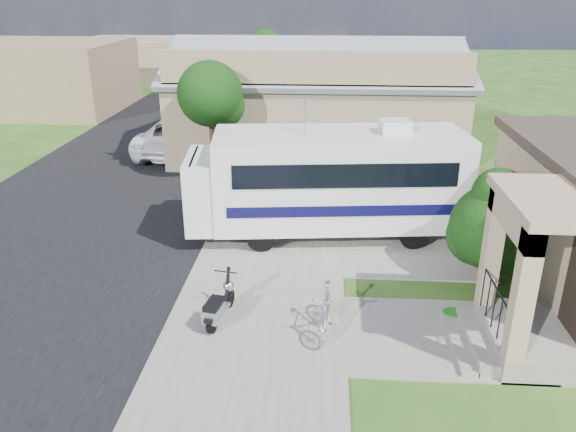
# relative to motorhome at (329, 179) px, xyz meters

# --- Properties ---
(ground) EXTENTS (120.00, 120.00, 0.00)m
(ground) POSITION_rel_motorhome_xyz_m (-0.58, -4.29, -1.77)
(ground) COLOR #204011
(street_slab) EXTENTS (9.00, 80.00, 0.02)m
(street_slab) POSITION_rel_motorhome_xyz_m (-8.08, 5.71, -1.76)
(street_slab) COLOR black
(street_slab) RESTS_ON ground
(sidewalk_slab) EXTENTS (4.00, 80.00, 0.06)m
(sidewalk_slab) POSITION_rel_motorhome_xyz_m (-1.58, 5.71, -1.74)
(sidewalk_slab) COLOR #626059
(sidewalk_slab) RESTS_ON ground
(driveway_slab) EXTENTS (7.00, 6.00, 0.05)m
(driveway_slab) POSITION_rel_motorhome_xyz_m (0.92, 0.21, -1.74)
(driveway_slab) COLOR #626059
(driveway_slab) RESTS_ON ground
(walk_slab) EXTENTS (4.00, 3.00, 0.05)m
(walk_slab) POSITION_rel_motorhome_xyz_m (2.42, -5.29, -1.74)
(walk_slab) COLOR #626059
(walk_slab) RESTS_ON ground
(warehouse) EXTENTS (12.50, 8.40, 5.04)m
(warehouse) POSITION_rel_motorhome_xyz_m (-0.58, 9.68, 0.22)
(warehouse) COLOR #887555
(warehouse) RESTS_ON ground
(distant_bldg_far) EXTENTS (10.00, 8.00, 4.00)m
(distant_bldg_far) POSITION_rel_motorhome_xyz_m (-17.58, 17.71, 0.23)
(distant_bldg_far) COLOR brown
(distant_bldg_far) RESTS_ON ground
(distant_bldg_near) EXTENTS (8.00, 7.00, 3.20)m
(distant_bldg_near) POSITION_rel_motorhome_xyz_m (-15.58, 29.71, -0.17)
(distant_bldg_near) COLOR #887555
(distant_bldg_near) RESTS_ON ground
(street_tree_a) EXTENTS (2.44, 2.40, 4.58)m
(street_tree_a) POSITION_rel_motorhome_xyz_m (-4.28, 4.76, 1.48)
(street_tree_a) COLOR black
(street_tree_a) RESTS_ON ground
(street_tree_b) EXTENTS (2.44, 2.40, 4.73)m
(street_tree_b) POSITION_rel_motorhome_xyz_m (-4.28, 14.76, 1.62)
(street_tree_b) COLOR black
(street_tree_b) RESTS_ON ground
(street_tree_c) EXTENTS (2.44, 2.40, 4.42)m
(street_tree_c) POSITION_rel_motorhome_xyz_m (-4.28, 23.76, 1.34)
(street_tree_c) COLOR black
(street_tree_c) RESTS_ON ground
(motorhome) EXTENTS (8.27, 3.38, 4.12)m
(motorhome) POSITION_rel_motorhome_xyz_m (0.00, 0.00, 0.00)
(motorhome) COLOR silver
(motorhome) RESTS_ON ground
(shrub) EXTENTS (2.42, 2.31, 2.97)m
(shrub) POSITION_rel_motorhome_xyz_m (4.20, -2.43, -0.25)
(shrub) COLOR black
(shrub) RESTS_ON ground
(scooter) EXTENTS (0.63, 1.55, 1.02)m
(scooter) POSITION_rel_motorhome_xyz_m (-2.39, -5.08, -1.31)
(scooter) COLOR black
(scooter) RESTS_ON ground
(bicycle) EXTENTS (0.66, 1.80, 1.06)m
(bicycle) POSITION_rel_motorhome_xyz_m (-0.04, -5.30, -1.24)
(bicycle) COLOR #9C9CA3
(bicycle) RESTS_ON ground
(pickup_truck) EXTENTS (3.58, 6.35, 1.67)m
(pickup_truck) POSITION_rel_motorhome_xyz_m (-6.51, 8.76, -0.93)
(pickup_truck) COLOR white
(pickup_truck) RESTS_ON ground
(van) EXTENTS (3.65, 6.77, 1.86)m
(van) POSITION_rel_motorhome_xyz_m (-7.20, 16.19, -0.84)
(van) COLOR white
(van) RESTS_ON ground
(garden_hose) EXTENTS (0.38, 0.38, 0.17)m
(garden_hose) POSITION_rel_motorhome_xyz_m (2.81, -4.55, -1.68)
(garden_hose) COLOR #196A15
(garden_hose) RESTS_ON ground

